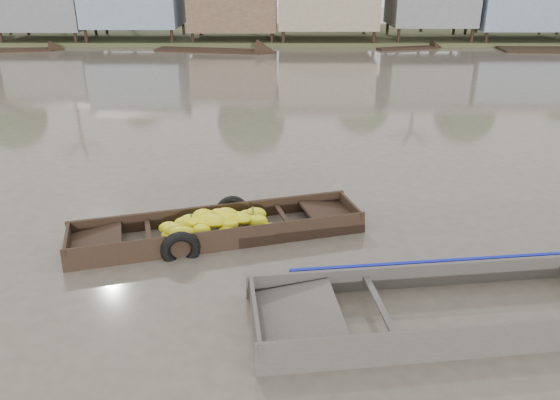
{
  "coord_description": "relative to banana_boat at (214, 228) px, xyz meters",
  "views": [
    {
      "loc": [
        -0.58,
        -9.51,
        5.22
      ],
      "look_at": [
        -0.6,
        0.51,
        0.8
      ],
      "focal_mm": 35.0,
      "sensor_mm": 36.0,
      "label": 1
    }
  ],
  "objects": [
    {
      "name": "viewer_boat",
      "position": [
        4.7,
        -2.69,
        -0.12
      ],
      "size": [
        7.81,
        2.91,
        0.61
      ],
      "rotation": [
        0.0,
        0.0,
        0.12
      ],
      "color": "#423E37",
      "rests_on": "ground"
    },
    {
      "name": "banana_boat",
      "position": [
        0.0,
        0.0,
        0.0
      ],
      "size": [
        6.12,
        3.0,
        0.82
      ],
      "rotation": [
        0.0,
        0.0,
        0.28
      ],
      "color": "black",
      "rests_on": "ground"
    },
    {
      "name": "distant_boats",
      "position": [
        11.74,
        23.27,
        -0.23
      ],
      "size": [
        47.8,
        14.84,
        0.35
      ],
      "color": "black",
      "rests_on": "ground"
    },
    {
      "name": "ground",
      "position": [
        1.95,
        -0.47,
        -0.18
      ],
      "size": [
        120.0,
        120.0,
        0.0
      ],
      "primitive_type": "plane",
      "color": "#534C40",
      "rests_on": "ground"
    }
  ]
}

